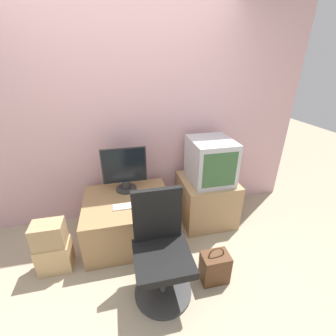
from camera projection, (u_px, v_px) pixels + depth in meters
name	position (u px, v px, depth m)	size (l,w,h in m)	color
ground_plane	(146.00, 298.00, 1.96)	(12.00, 12.00, 0.00)	tan
wall_back	(125.00, 116.00, 2.56)	(4.40, 0.05, 2.60)	#CC9EA3
desk	(129.00, 219.00, 2.54)	(0.93, 0.82, 0.50)	#937047
side_stand	(206.00, 199.00, 2.84)	(0.64, 0.63, 0.57)	#A37F56
main_monitor	(125.00, 170.00, 2.53)	(0.50, 0.24, 0.52)	#2D2D2D
keyboard	(127.00, 206.00, 2.32)	(0.28, 0.10, 0.01)	white
mouse	(145.00, 202.00, 2.37)	(0.07, 0.04, 0.04)	black
crt_tv	(210.00, 161.00, 2.60)	(0.47, 0.53, 0.51)	#B7B7BC
office_chair	(161.00, 253.00, 1.89)	(0.50, 0.50, 0.95)	#333333
cardboard_box_lower	(55.00, 256.00, 2.18)	(0.31, 0.22, 0.31)	tan
cardboard_box_upper	(49.00, 234.00, 2.07)	(0.28, 0.20, 0.24)	#A3845B
handbag	(215.00, 267.00, 2.07)	(0.25, 0.17, 0.39)	#4C2D19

